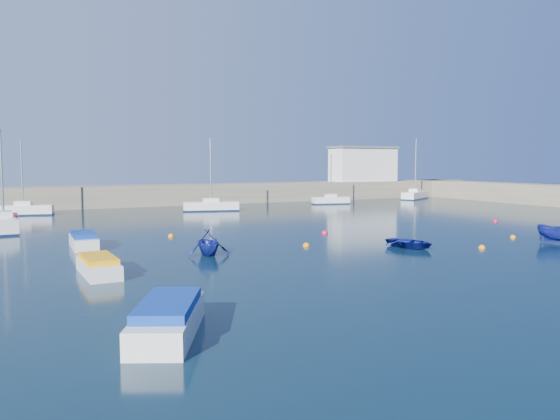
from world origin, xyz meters
name	(u,v)px	position (x,y,z in m)	size (l,w,h in m)	color
ground	(392,264)	(0.00, 0.00, 0.00)	(220.00, 220.00, 0.00)	black
back_wall	(170,195)	(0.00, 46.00, 1.30)	(96.00, 4.50, 2.60)	#726A57
right_arm	(502,192)	(44.00, 32.00, 1.30)	(4.50, 32.00, 2.60)	#726A57
harbor_office	(363,165)	(30.00, 46.00, 5.10)	(10.00, 4.00, 5.00)	silver
sailboat_3	(4,224)	(-18.95, 24.24, 0.65)	(2.10, 6.06, 8.01)	silver
sailboat_5	(23,210)	(-17.32, 38.77, 0.59)	(5.94, 2.84, 7.64)	silver
sailboat_6	(211,206)	(1.80, 35.07, 0.58)	(6.40, 3.10, 8.14)	silver
sailboat_7	(331,200)	(19.29, 37.83, 0.53)	(5.08, 2.37, 6.57)	silver
sailboat_8	(415,195)	(35.84, 40.78, 0.62)	(6.88, 5.26, 9.04)	silver
motorboat_0	(98,266)	(-14.64, 3.92, 0.44)	(1.65, 4.26, 0.94)	silver
motorboat_1	(84,240)	(-14.29, 13.13, 0.47)	(1.49, 4.13, 1.01)	silver
motorboat_2	(6,221)	(-18.82, 28.04, 0.49)	(1.92, 5.14, 1.05)	silver
motorboat_3	(168,319)	(-13.99, -6.75, 0.53)	(3.60, 5.11, 1.14)	silver
dinghy_center	(410,243)	(4.47, 3.96, 0.33)	(2.29, 3.21, 0.66)	navy
dinghy_left	(208,243)	(-8.03, 6.98, 0.75)	(2.45, 2.84, 1.50)	navy
buoy_0	(306,246)	(-1.15, 7.48, 0.00)	(0.47, 0.47, 0.47)	orange
buoy_1	(325,233)	(3.20, 12.42, 0.00)	(0.50, 0.50, 0.50)	red
buoy_2	(513,238)	(14.27, 4.37, 0.00)	(0.42, 0.42, 0.42)	orange
buoy_3	(171,237)	(-7.89, 15.84, 0.00)	(0.47, 0.47, 0.47)	orange
buoy_4	(495,222)	(21.71, 12.75, 0.00)	(0.47, 0.47, 0.47)	red
buoy_5	(482,248)	(8.44, 1.75, 0.00)	(0.45, 0.45, 0.45)	orange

